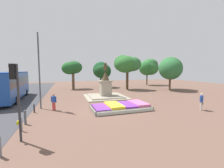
{
  "coord_description": "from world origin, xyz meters",
  "views": [
    {
      "loc": [
        -3.95,
        -14.24,
        3.86
      ],
      "look_at": [
        1.63,
        3.86,
        2.04
      ],
      "focal_mm": 24.0,
      "sensor_mm": 36.0,
      "label": 1
    }
  ],
  "objects": [
    {
      "name": "park_tree_street_side",
      "position": [
        15.93,
        18.9,
        4.52
      ],
      "size": [
        4.95,
        4.1,
        6.62
      ],
      "color": "brown",
      "rests_on": "ground_plane"
    },
    {
      "name": "kerb_bollard_mid_a",
      "position": [
        -6.7,
        -3.91,
        0.47
      ],
      "size": [
        0.11,
        0.11,
        0.9
      ],
      "color": "slate",
      "rests_on": "ground_plane"
    },
    {
      "name": "park_tree_behind_statue",
      "position": [
        3.64,
        17.79,
        3.67
      ],
      "size": [
        3.87,
        4.1,
        5.59
      ],
      "color": "brown",
      "rests_on": "ground_plane"
    },
    {
      "name": "kerb_bollard_north",
      "position": [
        -6.77,
        0.44,
        0.41
      ],
      "size": [
        0.14,
        0.14,
        0.78
      ],
      "color": "#2D2D33",
      "rests_on": "ground_plane"
    },
    {
      "name": "pedestrian_with_handbag",
      "position": [
        8.3,
        -3.39,
        0.93
      ],
      "size": [
        0.67,
        0.44,
        1.66
      ],
      "color": "beige",
      "rests_on": "ground_plane"
    },
    {
      "name": "kerb_bollard_south",
      "position": [
        -6.84,
        -6.76,
        0.51
      ],
      "size": [
        0.15,
        0.15,
        0.98
      ],
      "color": "slate",
      "rests_on": "ground_plane"
    },
    {
      "name": "statue_monument",
      "position": [
        1.25,
        5.71,
        0.92
      ],
      "size": [
        5.54,
        5.54,
        4.84
      ],
      "color": "#9F9580",
      "rests_on": "ground_plane"
    },
    {
      "name": "traffic_light_near_crossing",
      "position": [
        -6.46,
        -5.4,
        2.84
      ],
      "size": [
        0.41,
        0.29,
        4.17
      ],
      "color": "#2D2D33",
      "rests_on": "ground_plane"
    },
    {
      "name": "banner_pole",
      "position": [
        -6.42,
        1.79,
        3.9
      ],
      "size": [
        0.14,
        0.57,
        7.42
      ],
      "color": "#4C5156",
      "rests_on": "ground_plane"
    },
    {
      "name": "pedestrian_near_planter",
      "position": [
        -5.13,
        0.79,
        0.9
      ],
      "size": [
        0.51,
        0.37,
        1.57
      ],
      "color": "red",
      "rests_on": "ground_plane"
    },
    {
      "name": "flower_planter",
      "position": [
        1.15,
        -0.84,
        0.25
      ],
      "size": [
        5.7,
        3.25,
        0.59
      ],
      "color": "#38281C",
      "rests_on": "ground_plane"
    },
    {
      "name": "city_bus",
      "position": [
        -10.68,
        7.45,
        2.04
      ],
      "size": [
        3.08,
        10.7,
        3.57
      ],
      "color": "#1E4799",
      "rests_on": "ground_plane"
    },
    {
      "name": "ground_plane",
      "position": [
        0.0,
        0.0,
        0.0
      ],
      "size": [
        74.59,
        74.59,
        0.0
      ],
      "primitive_type": "plane",
      "color": "brown"
    },
    {
      "name": "park_tree_mid_canopy",
      "position": [
        7.29,
        12.89,
        4.94
      ],
      "size": [
        4.96,
        4.52,
        6.72
      ],
      "color": "#4C3823",
      "rests_on": "ground_plane"
    },
    {
      "name": "kerb_bollard_mid_b",
      "position": [
        -6.78,
        -2.63,
        0.54
      ],
      "size": [
        0.16,
        0.16,
        1.03
      ],
      "color": "#4C5156",
      "rests_on": "ground_plane"
    },
    {
      "name": "park_tree_far_left",
      "position": [
        15.04,
        9.75,
        4.06
      ],
      "size": [
        5.29,
        5.53,
        6.29
      ],
      "color": "brown",
      "rests_on": "ground_plane"
    },
    {
      "name": "park_tree_far_right",
      "position": [
        -2.75,
        16.83,
        4.2
      ],
      "size": [
        4.03,
        3.19,
        5.6
      ],
      "color": "brown",
      "rests_on": "ground_plane"
    }
  ]
}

